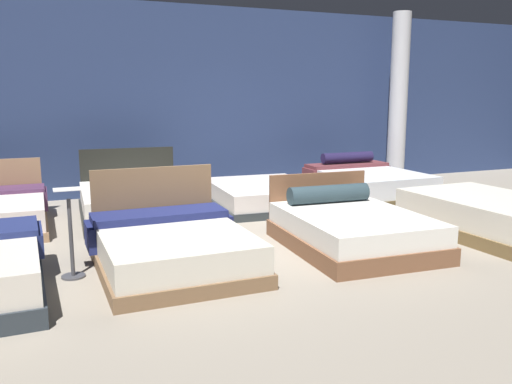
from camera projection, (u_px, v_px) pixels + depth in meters
ground_plane at (240, 239)px, 6.94m from camera, size 18.00×18.00×0.02m
showroom_back_wall at (171, 100)px, 9.93m from camera, size 18.00×0.06×3.50m
bed_1 at (172, 247)px, 5.69m from camera, size 1.66×1.94×0.99m
bed_2 at (351, 229)px, 6.48m from camera, size 1.61×2.08×0.80m
bed_3 at (488, 215)px, 7.15m from camera, size 1.58×2.18×0.50m
bed_5 at (136, 202)px, 8.06m from camera, size 1.71×2.07×0.98m
bed_6 at (263, 195)px, 8.89m from camera, size 1.76×2.08×0.39m
bed_7 at (368, 184)px, 9.64m from camera, size 1.71×2.08×0.76m
price_sign at (71, 244)px, 5.39m from camera, size 0.28×0.24×0.93m
support_pillar at (398, 100)px, 10.98m from camera, size 0.37×0.37×3.50m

